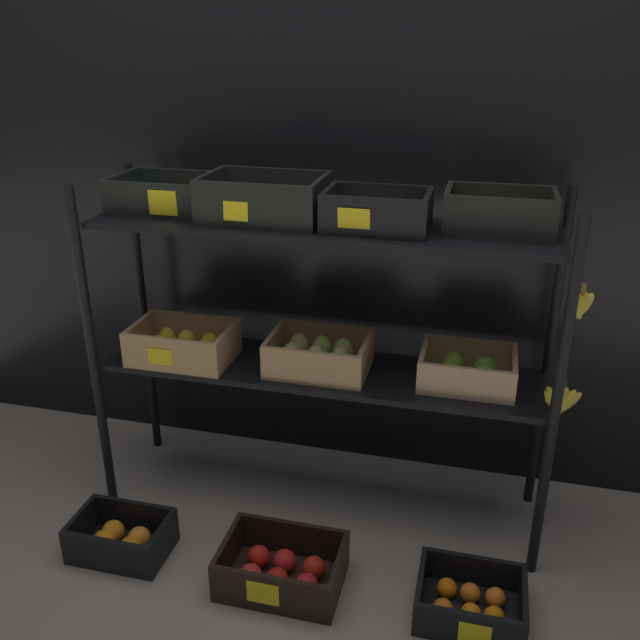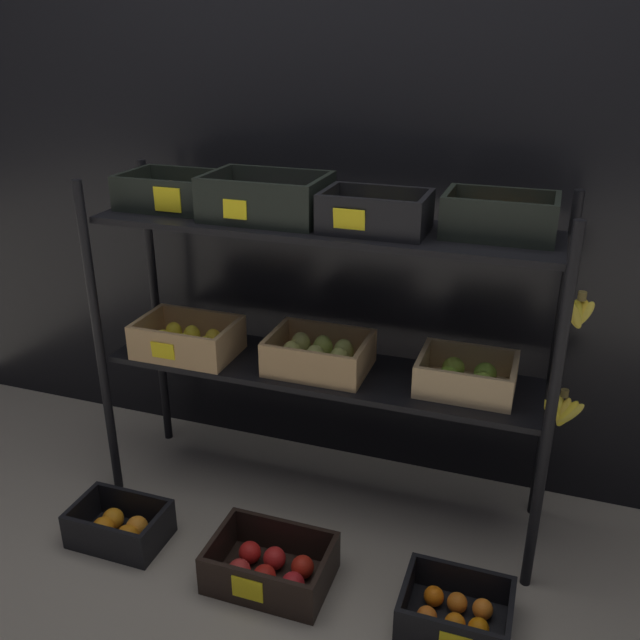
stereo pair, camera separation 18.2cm
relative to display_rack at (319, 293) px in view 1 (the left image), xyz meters
name	(u,v)px [view 1 (the left image)]	position (x,y,z in m)	size (l,w,h in m)	color
ground_plane	(320,499)	(0.00, 0.00, -0.81)	(10.00, 10.00, 0.00)	gray
storefront_wall	(346,181)	(0.00, 0.38, 0.29)	(3.88, 0.12, 2.19)	black
display_rack	(319,293)	(0.00, 0.00, 0.00)	(1.61, 0.39, 1.18)	black
crate_ground_orange	(122,539)	(-0.56, -0.43, -0.76)	(0.31, 0.21, 0.13)	black
crate_ground_apple_red	(282,570)	(-0.01, -0.43, -0.76)	(0.37, 0.26, 0.14)	black
crate_ground_tangerine	(470,603)	(0.56, -0.42, -0.77)	(0.31, 0.25, 0.12)	black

